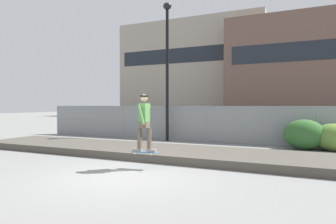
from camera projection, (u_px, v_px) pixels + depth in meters
ground_plane at (122, 176)px, 7.65m from camera, size 120.00×120.00×0.00m
gravel_berm at (171, 153)px, 10.60m from camera, size 17.01×2.84×0.27m
skateboard at (144, 152)px, 8.50m from camera, size 0.82×0.29×0.07m
skater at (144, 119)px, 8.48m from camera, size 0.73×0.60×1.69m
chain_fence at (207, 124)px, 14.82m from camera, size 20.33×0.06×1.85m
street_lamp at (167, 56)px, 15.14m from camera, size 0.44×0.44×7.26m
parked_car_near at (182, 122)px, 17.65m from camera, size 4.53×2.22×1.66m
library_building at (195, 71)px, 52.78m from camera, size 25.33×11.22×16.45m
office_block at (332, 70)px, 42.11m from camera, size 28.45×15.52×14.21m
shrub_left at (304, 134)px, 12.21m from camera, size 1.67×1.36×1.29m
shrub_center at (333, 137)px, 11.80m from camera, size 1.47×1.20×1.14m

